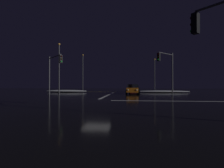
% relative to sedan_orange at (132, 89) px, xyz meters
% --- Properties ---
extents(ground, '(120.00, 120.00, 0.10)m').
position_rel_sedan_orange_xyz_m(ground, '(-3.50, -11.90, -0.85)').
color(ground, black).
extents(stop_line_north, '(0.35, 15.07, 0.01)m').
position_rel_sedan_orange_xyz_m(stop_line_north, '(-3.50, -3.13, -0.80)').
color(stop_line_north, white).
rests_on(stop_line_north, ground).
extents(centre_line_ns, '(22.00, 0.15, 0.01)m').
position_rel_sedan_orange_xyz_m(centre_line_ns, '(-3.50, 8.47, -0.80)').
color(centre_line_ns, yellow).
rests_on(centre_line_ns, ground).
extents(crosswalk_bar_east, '(15.07, 0.40, 0.01)m').
position_rel_sedan_orange_xyz_m(crosswalk_bar_east, '(5.37, -11.90, -0.80)').
color(crosswalk_bar_east, white).
rests_on(crosswalk_bar_east, ground).
extents(snow_bank_left_curb, '(8.42, 1.50, 0.48)m').
position_rel_sedan_orange_xyz_m(snow_bank_left_curb, '(-13.07, 5.25, -0.56)').
color(snow_bank_left_curb, white).
rests_on(snow_bank_left_curb, ground).
extents(snow_bank_right_curb, '(10.00, 1.50, 0.41)m').
position_rel_sedan_orange_xyz_m(snow_bank_right_curb, '(6.07, 5.78, -0.59)').
color(snow_bank_right_curb, white).
rests_on(snow_bank_right_curb, ground).
extents(sedan_orange, '(2.02, 4.33, 1.57)m').
position_rel_sedan_orange_xyz_m(sedan_orange, '(0.00, 0.00, 0.00)').
color(sedan_orange, '#C66014').
rests_on(sedan_orange, ground).
extents(sedan_black, '(2.02, 4.33, 1.57)m').
position_rel_sedan_orange_xyz_m(sedan_black, '(0.51, 5.88, 0.00)').
color(sedan_black, black).
rests_on(sedan_black, ground).
extents(sedan_red, '(2.02, 4.33, 1.57)m').
position_rel_sedan_orange_xyz_m(sedan_red, '(0.59, 12.05, 0.00)').
color(sedan_red, maroon).
rests_on(sedan_red, ground).
extents(traffic_signal_ne, '(2.61, 2.61, 6.03)m').
position_rel_sedan_orange_xyz_m(traffic_signal_ne, '(4.67, -3.73, 3.32)').
color(traffic_signal_ne, '#4C4C51').
rests_on(traffic_signal_ne, ground).
extents(traffic_signal_nw, '(3.48, 3.48, 5.81)m').
position_rel_sedan_orange_xyz_m(traffic_signal_nw, '(-11.27, -4.13, 3.24)').
color(traffic_signal_nw, '#4C4C51').
rests_on(traffic_signal_nw, ground).
extents(streetlamp_left_far, '(0.44, 0.44, 10.14)m').
position_rel_sedan_orange_xyz_m(streetlamp_left_far, '(-13.37, 18.47, 4.97)').
color(streetlamp_left_far, '#424247').
rests_on(streetlamp_left_far, ground).
extents(streetlamp_right_far, '(0.44, 0.44, 8.61)m').
position_rel_sedan_orange_xyz_m(streetlamp_right_far, '(6.37, 18.47, 4.19)').
color(streetlamp_right_far, '#424247').
rests_on(streetlamp_right_far, ground).
extents(streetlamp_left_near, '(0.44, 0.44, 9.24)m').
position_rel_sedan_orange_xyz_m(streetlamp_left_near, '(-13.37, 2.47, 4.51)').
color(streetlamp_left_near, '#424247').
rests_on(streetlamp_left_near, ground).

